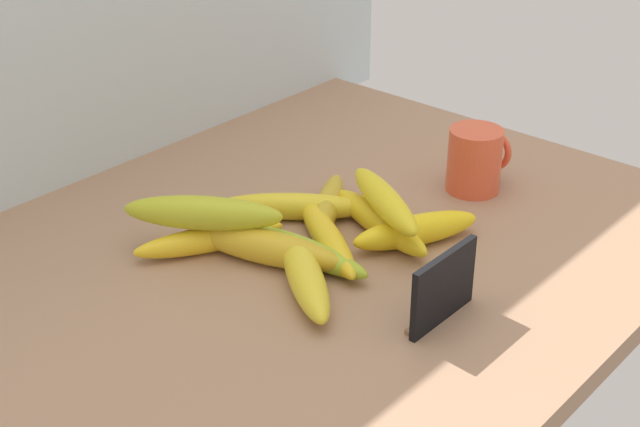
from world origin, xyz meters
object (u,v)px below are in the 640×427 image
(banana_5, at_px, (416,230))
(banana_9, at_px, (385,200))
(banana_2, at_px, (293,206))
(banana_7, at_px, (266,247))
(coffee_mug, at_px, (476,159))
(banana_8, at_px, (380,222))
(banana_3, at_px, (210,239))
(chalkboard_sign, at_px, (443,290))
(banana_10, at_px, (203,213))
(banana_1, at_px, (305,276))
(banana_0, at_px, (307,252))
(banana_4, at_px, (327,237))
(banana_6, at_px, (328,206))

(banana_5, distance_m, banana_9, 0.05)
(banana_2, relative_size, banana_7, 1.01)
(coffee_mug, xyz_separation_m, banana_5, (-0.18, -0.03, -0.03))
(coffee_mug, xyz_separation_m, banana_8, (-0.19, 0.02, -0.03))
(banana_2, bearing_deg, banana_7, -154.05)
(coffee_mug, relative_size, banana_3, 0.47)
(chalkboard_sign, distance_m, banana_10, 0.31)
(banana_1, bearing_deg, banana_0, 40.51)
(banana_3, bearing_deg, banana_2, -9.24)
(banana_2, distance_m, banana_4, 0.09)
(coffee_mug, xyz_separation_m, banana_3, (-0.36, 0.15, -0.03))
(banana_0, bearing_deg, banana_1, -139.49)
(banana_3, bearing_deg, coffee_mug, -22.75)
(banana_4, bearing_deg, banana_8, -19.38)
(coffee_mug, xyz_separation_m, banana_1, (-0.35, 0.00, -0.03))
(banana_6, bearing_deg, banana_1, -147.36)
(coffee_mug, relative_size, banana_6, 0.50)
(banana_2, bearing_deg, banana_8, -69.70)
(banana_6, height_order, banana_10, banana_10)
(banana_2, relative_size, banana_8, 1.05)
(chalkboard_sign, distance_m, banana_4, 0.20)
(banana_1, height_order, banana_6, banana_1)
(coffee_mug, height_order, banana_0, coffee_mug)
(banana_10, bearing_deg, banana_7, -66.95)
(banana_3, bearing_deg, banana_7, -70.11)
(banana_9, bearing_deg, banana_5, -68.01)
(banana_9, bearing_deg, banana_6, 92.06)
(banana_3, bearing_deg, banana_8, -37.84)
(banana_1, height_order, banana_2, banana_1)
(banana_5, xyz_separation_m, banana_10, (-0.19, 0.19, 0.03))
(banana_5, xyz_separation_m, banana_8, (-0.01, 0.05, -0.00))
(banana_2, distance_m, banana_9, 0.13)
(banana_3, bearing_deg, banana_0, -62.76)
(banana_1, distance_m, banana_4, 0.10)
(banana_3, distance_m, banana_8, 0.22)
(banana_4, bearing_deg, coffee_mug, -9.60)
(banana_4, height_order, banana_9, banana_9)
(banana_3, xyz_separation_m, banana_5, (0.18, -0.18, 0.00))
(banana_9, bearing_deg, banana_2, 106.45)
(chalkboard_sign, distance_m, banana_5, 0.17)
(banana_0, relative_size, banana_10, 0.93)
(chalkboard_sign, relative_size, banana_9, 0.60)
(chalkboard_sign, distance_m, banana_1, 0.16)
(banana_5, bearing_deg, banana_1, 169.67)
(banana_1, bearing_deg, banana_3, 93.35)
(banana_1, xyz_separation_m, banana_3, (-0.01, 0.15, -0.00))
(banana_4, height_order, banana_7, banana_7)
(banana_1, bearing_deg, banana_2, 47.02)
(banana_0, xyz_separation_m, banana_10, (-0.06, 0.11, 0.04))
(banana_3, distance_m, banana_9, 0.22)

